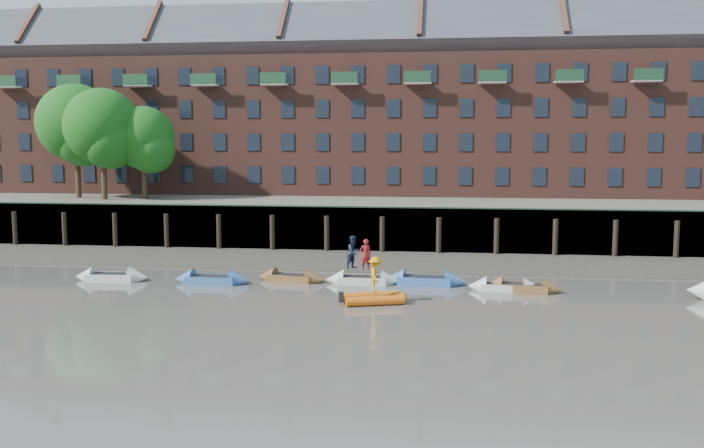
% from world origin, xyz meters
% --- Properties ---
extents(ground, '(220.00, 220.00, 0.00)m').
position_xyz_m(ground, '(0.00, 0.00, 0.00)').
color(ground, '#5F5A53').
rests_on(ground, ground).
extents(foreshore, '(110.00, 8.00, 0.50)m').
position_xyz_m(foreshore, '(0.00, 18.00, 0.00)').
color(foreshore, '#3D382F').
rests_on(foreshore, ground).
extents(mud_band, '(110.00, 1.60, 0.10)m').
position_xyz_m(mud_band, '(0.00, 14.60, 0.00)').
color(mud_band, '#4C4336').
rests_on(mud_band, ground).
extents(river_wall, '(110.00, 1.23, 3.30)m').
position_xyz_m(river_wall, '(-0.00, 22.38, 1.59)').
color(river_wall, '#2D2A26').
rests_on(river_wall, ground).
extents(bank_terrace, '(110.00, 28.00, 3.20)m').
position_xyz_m(bank_terrace, '(0.00, 36.00, 1.60)').
color(bank_terrace, '#5E594D').
rests_on(bank_terrace, ground).
extents(apartment_terrace, '(80.60, 15.56, 20.98)m').
position_xyz_m(apartment_terrace, '(-0.00, 36.99, 12.82)').
color(apartment_terrace, brown).
rests_on(apartment_terrace, bank_terrace).
extents(tree_cluster, '(11.76, 7.74, 9.40)m').
position_xyz_m(tree_cluster, '(-25.62, 27.35, 9.00)').
color(tree_cluster, '#3A281C').
rests_on(tree_cluster, bank_terrace).
extents(rowboat_0, '(4.35, 1.44, 1.25)m').
position_xyz_m(rowboat_0, '(-16.52, 9.44, 0.22)').
color(rowboat_0, silver).
rests_on(rowboat_0, ground).
extents(rowboat_1, '(4.38, 1.33, 1.27)m').
position_xyz_m(rowboat_1, '(-10.55, 9.40, 0.22)').
color(rowboat_1, '#3567AD').
rests_on(rowboat_1, ground).
extents(rowboat_2, '(4.15, 1.87, 1.16)m').
position_xyz_m(rowboat_2, '(-6.24, 10.59, 0.21)').
color(rowboat_2, brown).
rests_on(rowboat_2, ground).
extents(rowboat_3, '(4.23, 1.30, 1.22)m').
position_xyz_m(rowboat_3, '(-2.10, 10.41, 0.22)').
color(rowboat_3, silver).
rests_on(rowboat_3, ground).
extents(rowboat_4, '(4.69, 1.68, 1.34)m').
position_xyz_m(rowboat_4, '(1.38, 10.64, 0.24)').
color(rowboat_4, '#3567AD').
rests_on(rowboat_4, ground).
extents(rowboat_5, '(4.01, 1.40, 1.14)m').
position_xyz_m(rowboat_5, '(5.71, 9.47, 0.20)').
color(rowboat_5, silver).
rests_on(rowboat_5, ground).
extents(rowboat_6, '(4.33, 1.86, 1.22)m').
position_xyz_m(rowboat_6, '(6.62, 9.40, 0.22)').
color(rowboat_6, brown).
rests_on(rowboat_6, ground).
extents(rib_tender, '(3.27, 2.30, 0.55)m').
position_xyz_m(rib_tender, '(-0.89, 5.63, 0.24)').
color(rib_tender, orange).
rests_on(rib_tender, ground).
extents(person_rower_a, '(0.73, 0.59, 1.74)m').
position_xyz_m(person_rower_a, '(-1.93, 10.35, 1.69)').
color(person_rower_a, maroon).
rests_on(person_rower_a, rowboat_3).
extents(person_rower_b, '(1.11, 1.16, 1.88)m').
position_xyz_m(person_rower_b, '(-2.65, 10.67, 1.76)').
color(person_rower_b, '#19233F').
rests_on(person_rower_b, rowboat_3).
extents(person_rib_crew, '(0.83, 1.26, 1.83)m').
position_xyz_m(person_rib_crew, '(-0.90, 5.62, 1.43)').
color(person_rib_crew, orange).
rests_on(person_rib_crew, rib_tender).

